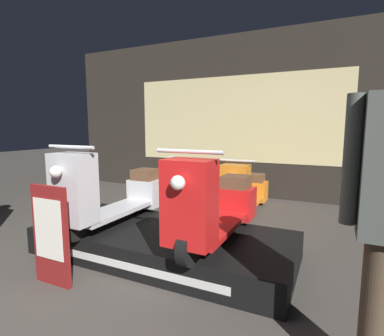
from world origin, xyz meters
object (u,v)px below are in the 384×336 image
at_px(price_sign_board, 50,235).
at_px(scooter_backrow_1, 245,191).
at_px(scooter_display_right, 215,206).
at_px(scooter_display_left, 112,193).
at_px(scooter_backrow_0, 200,187).

bearing_deg(price_sign_board, scooter_backrow_1, 72.40).
distance_m(scooter_display_right, scooter_backrow_1, 2.08).
xyz_separation_m(scooter_display_left, price_sign_board, (0.05, -0.88, -0.19)).
bearing_deg(scooter_display_right, scooter_backrow_1, 97.41).
xyz_separation_m(scooter_display_right, scooter_backrow_0, (-1.06, 2.05, -0.29)).
relative_size(scooter_display_left, scooter_display_right, 1.00).
distance_m(scooter_display_left, scooter_backrow_0, 2.07).
height_order(scooter_display_left, scooter_backrow_0, scooter_display_left).
distance_m(scooter_backrow_0, scooter_backrow_1, 0.80).
bearing_deg(price_sign_board, scooter_backrow_0, 87.43).
height_order(scooter_display_right, scooter_backrow_1, scooter_display_right).
relative_size(scooter_backrow_0, scooter_backrow_1, 1.00).
bearing_deg(price_sign_board, scooter_display_left, 93.50).
bearing_deg(scooter_display_right, scooter_display_left, 180.00).
height_order(scooter_backrow_1, price_sign_board, scooter_backrow_1).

